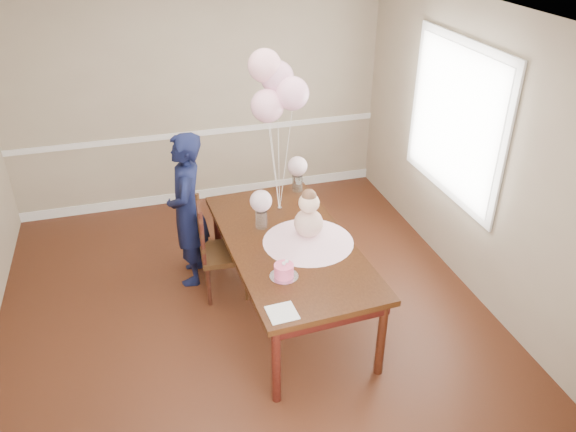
{
  "coord_description": "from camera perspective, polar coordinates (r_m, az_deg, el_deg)",
  "views": [
    {
      "loc": [
        -0.76,
        -4.01,
        3.47
      ],
      "look_at": [
        0.4,
        -0.0,
        1.05
      ],
      "focal_mm": 35.0,
      "sensor_mm": 36.0,
      "label": 1
    }
  ],
  "objects": [
    {
      "name": "baby_torso",
      "position": [
        4.86,
        2.09,
        -0.73
      ],
      "size": [
        0.25,
        0.25,
        0.25
      ],
      "primitive_type": "sphere",
      "color": "pink",
      "rests_on": "baby_skirt"
    },
    {
      "name": "balloon_a",
      "position": [
        4.99,
        -2.11,
        11.12
      ],
      "size": [
        0.3,
        0.3,
        0.3
      ],
      "primitive_type": "sphere",
      "color": "#FFB4CD",
      "rests_on": "balloon_ribbon_a"
    },
    {
      "name": "table_leg_fr",
      "position": [
        4.66,
        9.46,
        -12.15
      ],
      "size": [
        0.08,
        0.08,
        0.74
      ],
      "primitive_type": "cylinder",
      "rotation": [
        0.0,
        0.0,
        0.05
      ],
      "color": "black",
      "rests_on": "floor"
    },
    {
      "name": "baby_hair",
      "position": [
        4.73,
        2.15,
        2.02
      ],
      "size": [
        0.13,
        0.13,
        0.13
      ],
      "primitive_type": "sphere",
      "color": "brown",
      "rests_on": "baby_head"
    },
    {
      "name": "dining_table_top",
      "position": [
        4.97,
        0.12,
        -2.88
      ],
      "size": [
        1.17,
        2.17,
        0.05
      ],
      "primitive_type": "cube",
      "rotation": [
        0.0,
        0.0,
        0.05
      ],
      "color": "black",
      "rests_on": "table_leg_fl"
    },
    {
      "name": "cake_flower_a",
      "position": [
        4.45,
        -0.43,
        -4.83
      ],
      "size": [
        0.03,
        0.03,
        0.03
      ],
      "primitive_type": "sphere",
      "color": "white",
      "rests_on": "birthday_cake"
    },
    {
      "name": "chair_leg_fr",
      "position": [
        5.45,
        -4.24,
        -6.64
      ],
      "size": [
        0.04,
        0.04,
        0.43
      ],
      "primitive_type": "cylinder",
      "rotation": [
        0.0,
        0.0,
        -0.06
      ],
      "color": "#381F0F",
      "rests_on": "floor"
    },
    {
      "name": "chair_leg_br",
      "position": [
        5.74,
        -4.78,
        -4.53
      ],
      "size": [
        0.04,
        0.04,
        0.43
      ],
      "primitive_type": "cylinder",
      "rotation": [
        0.0,
        0.0,
        -0.06
      ],
      "color": "#39190F",
      "rests_on": "floor"
    },
    {
      "name": "window_blinds",
      "position": [
        5.73,
        16.46,
        9.31
      ],
      "size": [
        0.01,
        1.5,
        1.4
      ],
      "primitive_type": "cube",
      "color": "white",
      "rests_on": "wall_right"
    },
    {
      "name": "baseboard_trim",
      "position": [
        7.38,
        -8.36,
        2.26
      ],
      "size": [
        4.5,
        0.02,
        0.12
      ],
      "primitive_type": "cube",
      "color": "white",
      "rests_on": "floor"
    },
    {
      "name": "chair_leg_bl",
      "position": [
        5.72,
        -8.38,
        -4.94
      ],
      "size": [
        0.04,
        0.04,
        0.43
      ],
      "primitive_type": "cylinder",
      "rotation": [
        0.0,
        0.0,
        -0.06
      ],
      "color": "#341B0E",
      "rests_on": "floor"
    },
    {
      "name": "balloon_weight",
      "position": [
        5.45,
        -0.85,
        0.79
      ],
      "size": [
        0.04,
        0.04,
        0.02
      ],
      "primitive_type": "cylinder",
      "rotation": [
        0.0,
        0.0,
        0.05
      ],
      "color": "silver",
      "rests_on": "dining_table_top"
    },
    {
      "name": "balloon_b",
      "position": [
        4.97,
        0.43,
        12.35
      ],
      "size": [
        0.3,
        0.3,
        0.3
      ],
      "primitive_type": "sphere",
      "color": "#FFB4D5",
      "rests_on": "balloon_ribbon_b"
    },
    {
      "name": "balloon_d",
      "position": [
        5.02,
        -2.39,
        15.01
      ],
      "size": [
        0.3,
        0.3,
        0.3
      ],
      "primitive_type": "sphere",
      "color": "#FFB4C3",
      "rests_on": "balloon_ribbon_d"
    },
    {
      "name": "table_leg_bl",
      "position": [
        5.88,
        -7.12,
        -1.99
      ],
      "size": [
        0.08,
        0.08,
        0.74
      ],
      "primitive_type": "cylinder",
      "rotation": [
        0.0,
        0.0,
        0.05
      ],
      "color": "black",
      "rests_on": "floor"
    },
    {
      "name": "woman",
      "position": [
        5.53,
        -10.18,
        0.59
      ],
      "size": [
        0.49,
        0.64,
        1.58
      ],
      "primitive_type": "imported",
      "rotation": [
        0.0,
        0.0,
        -1.77
      ],
      "color": "black",
      "rests_on": "floor"
    },
    {
      "name": "chair_slat_mid",
      "position": [
        5.26,
        -8.88,
        -1.01
      ],
      "size": [
        0.06,
        0.4,
        0.05
      ],
      "primitive_type": "cube",
      "rotation": [
        0.0,
        0.0,
        -0.06
      ],
      "color": "#34180E",
      "rests_on": "dining_chair_seat"
    },
    {
      "name": "balloon_ribbon_d",
      "position": [
        5.22,
        -1.56,
        6.8
      ],
      "size": [
        0.09,
        0.1,
        1.2
      ],
      "primitive_type": "cylinder",
      "rotation": [
        -0.09,
        -0.07,
        0.05
      ],
      "color": "white",
      "rests_on": "balloon_weight"
    },
    {
      "name": "roses_near",
      "position": [
        5.03,
        -2.77,
        1.53
      ],
      "size": [
        0.2,
        0.2,
        0.2
      ],
      "primitive_type": "sphere",
      "color": "beige",
      "rests_on": "rose_vase_near"
    },
    {
      "name": "dining_chair_seat",
      "position": [
        5.45,
        -6.5,
        -3.76
      ],
      "size": [
        0.47,
        0.47,
        0.05
      ],
      "primitive_type": "cube",
      "rotation": [
        0.0,
        0.0,
        -0.06
      ],
      "color": "#38200F",
      "rests_on": "chair_leg_fl"
    },
    {
      "name": "birthday_cake",
      "position": [
        4.49,
        -0.42,
        -5.55
      ],
      "size": [
        0.17,
        0.17,
        0.11
      ],
      "primitive_type": "cylinder",
      "rotation": [
        0.0,
        0.0,
        0.05
      ],
      "color": "#F24C7C",
      "rests_on": "cake_platter"
    },
    {
      "name": "baby_head",
      "position": [
        4.76,
        2.14,
        1.35
      ],
      "size": [
        0.18,
        0.18,
        0.18
      ],
      "primitive_type": "sphere",
      "color": "beige",
      "rests_on": "baby_torso"
    },
    {
      "name": "chair_slat_low",
      "position": [
        5.34,
        -8.74,
        -2.48
      ],
      "size": [
        0.06,
        0.4,
        0.05
      ],
      "primitive_type": "cube",
      "rotation": [
        0.0,
        0.0,
        -0.06
      ],
      "color": "#341D0E",
      "rests_on": "dining_chair_seat"
    },
    {
      "name": "chair_leg_fl",
      "position": [
        5.43,
        -8.04,
        -7.09
      ],
      "size": [
        0.04,
        0.04,
        0.43
      ],
      "primitive_type": "cylinder",
      "rotation": [
        0.0,
        0.0,
        -0.06
      ],
      "color": "#33150E",
      "rests_on": "floor"
    },
    {
      "name": "balloon_c",
      "position": [
        5.06,
        -1.11,
        13.91
      ],
      "size": [
        0.3,
        0.3,
        0.3
      ],
      "primitive_type": "sphere",
      "color": "#DA9ABA",
      "rests_on": "balloon_ribbon_c"
    },
    {
      "name": "cake_platter",
      "position": [
        4.52,
        -0.42,
        -6.14
      ],
      "size": [
        0.24,
        0.24,
        0.01
      ],
      "primitive_type": "cylinder",
      "rotation": [
        0.0,
        0.0,
        0.05
      ],
      "color": "#BCBDC1",
      "rests_on": "dining_table_top"
    },
    {
      "name": "rose_vase_far",
      "position": [
        5.76,
        0.94,
        3.36
      ],
      "size": [
        0.11,
        0.11,
        0.17
      ],
      "primitive_type": "cylinder",
      "rotation": [
        0.0,
        0.0,
        0.05
      ],
      "color": "silver",
      "rests_on": "dining_table_top"
    },
    {
      "name": "balloon_ribbon_a",
      "position": [
        5.23,
        -1.43,
        4.94
      ],
      "size": [
        0.1,
        0.01,
        0.88
      ],
      "primitive_type": "cylinder",
      "rotation": [
        0.0,
        -0.1,
        0.05
      ],
      "color": "white",
      "rests_on": "balloon_weight"
    },
    {
      "name": "napkin",
      "position": [
        4.17,
        -0.61,
        -9.8
      ],
      "size": [
        0.22,
        0.22,
        0.01
      ],
      "primitive_type": "cube",
      "rotation": [
        0.0,
        0.0,
        0.05
      ],
      "color": "silver",
      "rests_on": "dining_table_top"
    },
    {
      "name": "floor",
      "position": [
        5.36,
        -4.14,
        -10.35
      ],
      "size": [
        4.5,
        5.0,
        0.0
      ],
      "primitive_type": "cube",
      "color": "#35180D",
      "rests_on": "ground"
    },
    {
      "name": "baby_skirt",
      "position": [
        4.93,
        2.07,
        -2.1
      ],
      "size": [
        0.84,
        0.84,
        0.11
      ],
      "primitive_type": "cone",
      "rotation": [
        0.0,
        0.0,
        0.05
      ],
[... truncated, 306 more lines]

